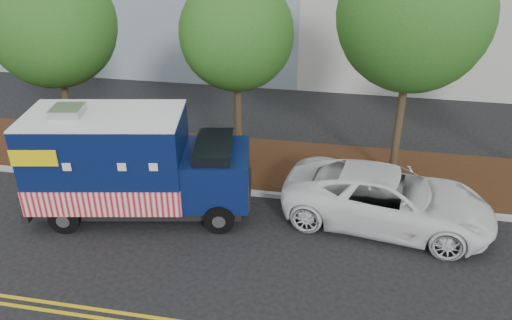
# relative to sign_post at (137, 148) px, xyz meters

# --- Properties ---
(ground) EXTENTS (120.00, 120.00, 0.00)m
(ground) POSITION_rel_sign_post_xyz_m (2.34, -1.72, -1.20)
(ground) COLOR black
(ground) RESTS_ON ground
(curb) EXTENTS (120.00, 0.18, 0.15)m
(curb) POSITION_rel_sign_post_xyz_m (2.34, -0.32, -1.12)
(curb) COLOR #9E9E99
(curb) RESTS_ON ground
(mulch_strip) EXTENTS (120.00, 4.00, 0.15)m
(mulch_strip) POSITION_rel_sign_post_xyz_m (2.34, 1.78, -1.12)
(mulch_strip) COLOR black
(mulch_strip) RESTS_ON ground
(centerline_near) EXTENTS (120.00, 0.10, 0.01)m
(centerline_near) POSITION_rel_sign_post_xyz_m (2.34, -6.17, -1.19)
(centerline_near) COLOR gold
(centerline_near) RESTS_ON ground
(tree_a) EXTENTS (4.39, 4.39, 7.10)m
(tree_a) POSITION_rel_sign_post_xyz_m (-3.30, 1.54, 3.70)
(tree_a) COLOR #38281C
(tree_a) RESTS_ON ground
(tree_b) EXTENTS (3.81, 3.81, 6.72)m
(tree_b) POSITION_rel_sign_post_xyz_m (3.14, 1.82, 3.60)
(tree_b) COLOR #38281C
(tree_b) RESTS_ON ground
(tree_c) EXTENTS (4.65, 4.65, 7.97)m
(tree_c) POSITION_rel_sign_post_xyz_m (8.65, 1.61, 4.43)
(tree_c) COLOR #38281C
(tree_c) RESTS_ON ground
(sign_post) EXTENTS (0.06, 0.06, 2.40)m
(sign_post) POSITION_rel_sign_post_xyz_m (0.00, 0.00, 0.00)
(sign_post) COLOR #473828
(sign_post) RESTS_ON ground
(food_truck) EXTENTS (6.95, 3.60, 3.50)m
(food_truck) POSITION_rel_sign_post_xyz_m (0.62, -1.96, 0.38)
(food_truck) COLOR black
(food_truck) RESTS_ON ground
(white_car) EXTENTS (6.46, 3.69, 1.70)m
(white_car) POSITION_rel_sign_post_xyz_m (8.32, -1.13, -0.35)
(white_car) COLOR white
(white_car) RESTS_ON ground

